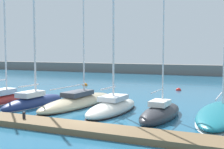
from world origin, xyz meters
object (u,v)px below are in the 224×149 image
Objects in this scene: dock_bollard at (24,115)px; sailboat_teal_sixth at (220,114)px; mooring_buoy_orange at (85,86)px; mooring_buoy_red at (178,91)px; sailboat_sand_third at (78,101)px; sailboat_navy_second at (34,101)px; sailboat_ivory_fourth at (112,107)px; sailboat_red_nearest at (2,99)px; sailboat_charcoal_fifth at (160,113)px.

sailboat_teal_sixth is at bearing 31.22° from dock_bollard.
sailboat_teal_sixth is 23.38m from mooring_buoy_orange.
sailboat_sand_third is at bearing -114.53° from mooring_buoy_red.
sailboat_ivory_fourth is (7.55, 0.10, 0.08)m from sailboat_navy_second.
dock_bollard is (-11.70, -7.09, 0.26)m from sailboat_teal_sixth.
sailboat_navy_second is 0.55× the size of sailboat_sand_third.
sailboat_teal_sixth reaches higher than sailboat_red_nearest.
sailboat_ivory_fourth is 15.35m from mooring_buoy_red.
sailboat_ivory_fourth is at bearing 57.01° from dock_bollard.
mooring_buoy_orange is at bearing 15.25° from sailboat_navy_second.
sailboat_teal_sixth is at bearing -82.08° from sailboat_navy_second.
mooring_buoy_red is at bearing -5.01° from sailboat_ivory_fourth.
sailboat_navy_second reaches higher than sailboat_charcoal_fifth.
sailboat_ivory_fourth is at bearing -86.37° from sailboat_navy_second.
sailboat_red_nearest is 26.03× the size of dock_bollard.
sailboat_charcoal_fifth is (8.01, -1.99, 0.01)m from sailboat_sand_third.
mooring_buoy_orange is at bearing -179.77° from mooring_buoy_red.
sailboat_navy_second reaches higher than sailboat_red_nearest.
sailboat_charcoal_fifth reaches higher than mooring_buoy_red.
mooring_buoy_red is at bearing -39.12° from sailboat_red_nearest.
sailboat_red_nearest is 11.09m from sailboat_ivory_fourth.
sailboat_teal_sixth is 25.63× the size of mooring_buoy_orange.
sailboat_sand_third is 15.15m from mooring_buoy_orange.
sailboat_charcoal_fifth is 4.28m from sailboat_teal_sixth.
dock_bollard is at bearing -173.89° from sailboat_sand_third.
sailboat_charcoal_fifth is (3.96, -0.37, -0.08)m from sailboat_ivory_fourth.
sailboat_teal_sixth is (15.47, 1.36, -0.02)m from sailboat_navy_second.
sailboat_charcoal_fifth is 21.48m from mooring_buoy_orange.
sailboat_sand_third is at bearing 78.97° from sailboat_charcoal_fifth.
sailboat_ivory_fourth is at bearing 87.64° from sailboat_charcoal_fifth.
sailboat_red_nearest is at bearing -130.63° from mooring_buoy_red.
sailboat_navy_second is 15.60m from mooring_buoy_orange.
sailboat_charcoal_fifth reaches higher than mooring_buoy_orange.
sailboat_teal_sixth is at bearing -83.99° from sailboat_red_nearest.
dock_bollard is at bearing 123.35° from sailboat_teal_sixth.
sailboat_sand_third reaches higher than dock_bollard.
sailboat_red_nearest reaches higher than dock_bollard.
mooring_buoy_orange is (-13.04, -0.05, 0.00)m from mooring_buoy_red.
mooring_buoy_orange is (-6.85, 13.51, -0.35)m from sailboat_sand_third.
mooring_buoy_red is at bearing 0.23° from mooring_buoy_orange.
mooring_buoy_orange is 22.15m from dock_bollard.
sailboat_teal_sixth is at bearing -87.65° from sailboat_sand_third.
sailboat_teal_sixth is 13.69m from dock_bollard.
mooring_buoy_orange is 1.67× the size of dock_bollard.
sailboat_ivory_fourth is (11.09, 0.23, 0.06)m from sailboat_red_nearest.
sailboat_red_nearest is 15.59× the size of mooring_buoy_orange.
sailboat_navy_second is at bearing 120.23° from sailboat_sand_third.
sailboat_teal_sixth is 15.08m from mooring_buoy_red.
mooring_buoy_orange is at bearing 0.80° from sailboat_red_nearest.
sailboat_ivory_fourth is 1.37× the size of sailboat_charcoal_fifth.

